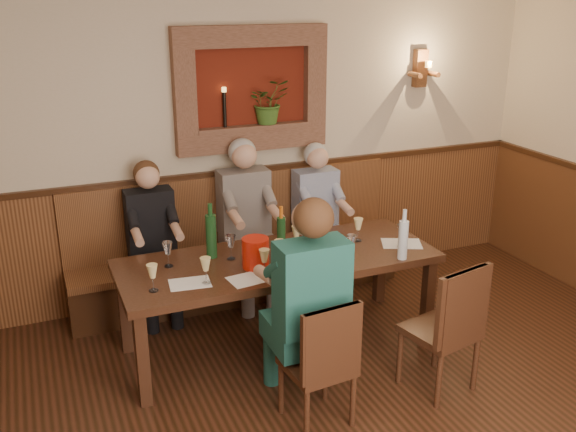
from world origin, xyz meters
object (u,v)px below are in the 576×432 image
at_px(chair_near_right, 440,352).
at_px(person_bench_right, 319,231).
at_px(water_bottle, 403,239).
at_px(spittoon_bucket, 256,253).
at_px(person_bench_mid, 248,237).
at_px(person_bench_left, 155,256).
at_px(wine_bottle_green_b, 211,235).
at_px(dining_table, 278,266).
at_px(bench, 240,262).
at_px(person_chair_front, 305,322).
at_px(chair_near_left, 318,386).
at_px(wine_bottle_green_a, 281,234).

relative_size(chair_near_right, person_bench_right, 0.71).
bearing_deg(water_bottle, spittoon_bucket, 165.40).
relative_size(person_bench_mid, spittoon_bucket, 6.58).
height_order(person_bench_left, wine_bottle_green_b, person_bench_left).
bearing_deg(person_bench_right, spittoon_bucket, -135.40).
bearing_deg(dining_table, wine_bottle_green_b, 156.73).
xyz_separation_m(chair_near_right, person_bench_right, (-0.09, 1.80, 0.28)).
distance_m(chair_near_right, water_bottle, 0.86).
bearing_deg(bench, spittoon_bucket, -101.77).
xyz_separation_m(bench, person_chair_front, (-0.12, -1.72, 0.30)).
relative_size(chair_near_left, person_bench_mid, 0.61).
distance_m(person_bench_left, person_bench_mid, 0.83).
xyz_separation_m(chair_near_right, person_chair_front, (-0.95, 0.19, 0.34)).
bearing_deg(wine_bottle_green_b, water_bottle, -23.87).
bearing_deg(chair_near_left, wine_bottle_green_b, 100.64).
relative_size(dining_table, person_chair_front, 1.60).
bearing_deg(water_bottle, person_bench_mid, 123.34).
height_order(dining_table, chair_near_right, chair_near_right).
distance_m(chair_near_right, person_bench_left, 2.43).
height_order(person_bench_mid, water_bottle, person_bench_mid).
distance_m(dining_table, wine_bottle_green_a, 0.24).
xyz_separation_m(bench, water_bottle, (0.85, -1.32, 0.58)).
bearing_deg(person_bench_mid, bench, 113.63).
bearing_deg(wine_bottle_green_b, person_chair_front, -70.91).
relative_size(person_bench_left, wine_bottle_green_b, 3.18).
bearing_deg(person_bench_right, person_chair_front, -118.08).
xyz_separation_m(person_bench_right, wine_bottle_green_b, (-1.20, -0.64, 0.37)).
bearing_deg(water_bottle, chair_near_right, -92.34).
bearing_deg(person_chair_front, wine_bottle_green_b, 109.09).
bearing_deg(chair_near_right, person_bench_right, 80.60).
bearing_deg(person_bench_right, person_bench_mid, -179.73).
bearing_deg(dining_table, person_bench_mid, 86.79).
distance_m(dining_table, wine_bottle_green_b, 0.56).
xyz_separation_m(chair_near_right, spittoon_bucket, (-1.04, 0.86, 0.58)).
relative_size(bench, person_bench_mid, 2.05).
bearing_deg(spittoon_bucket, person_bench_left, 120.68).
xyz_separation_m(person_bench_right, spittoon_bucket, (-0.96, -0.94, 0.30)).
height_order(wine_bottle_green_b, water_bottle, wine_bottle_green_b).
height_order(chair_near_left, spittoon_bucket, spittoon_bucket).
bearing_deg(person_chair_front, water_bottle, 22.10).
distance_m(chair_near_right, person_chair_front, 1.02).
distance_m(person_bench_left, wine_bottle_green_a, 1.18).
xyz_separation_m(person_bench_mid, person_chair_front, (-0.17, -1.61, 0.02)).
height_order(bench, chair_near_right, bench).
distance_m(person_chair_front, spittoon_bucket, 0.72).
height_order(chair_near_left, person_bench_mid, person_bench_mid).
relative_size(dining_table, chair_near_left, 2.68).
xyz_separation_m(person_bench_left, wine_bottle_green_a, (0.83, -0.77, 0.35)).
bearing_deg(chair_near_right, person_chair_front, 156.55).
xyz_separation_m(chair_near_left, person_bench_left, (-0.66, 1.82, 0.30)).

